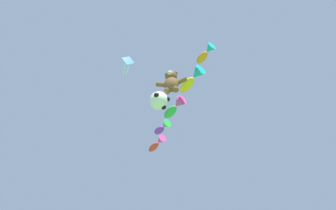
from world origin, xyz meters
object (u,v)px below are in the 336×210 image
at_px(fish_kite_tangerine, 206,53).
at_px(fish_kite_violet, 162,128).
at_px(fish_kite_goldfin, 192,79).
at_px(fish_kite_emerald, 174,108).
at_px(soccer_ball_kite, 159,101).
at_px(diamond_kite, 128,63).
at_px(fish_kite_crimson, 157,144).
at_px(teddy_bear_kite, 171,82).

xyz_separation_m(fish_kite_tangerine, fish_kite_violet, (-4.57, 6.15, -0.45)).
height_order(fish_kite_goldfin, fish_kite_emerald, fish_kite_goldfin).
relative_size(soccer_ball_kite, fish_kite_tangerine, 0.76).
bearing_deg(soccer_ball_kite, fish_kite_emerald, 88.17).
bearing_deg(fish_kite_violet, fish_kite_tangerine, -53.39).
distance_m(fish_kite_violet, diamond_kite, 7.00).
height_order(fish_kite_tangerine, fish_kite_goldfin, fish_kite_tangerine).
bearing_deg(fish_kite_emerald, fish_kite_violet, 124.02).
relative_size(fish_kite_emerald, fish_kite_crimson, 1.03).
xyz_separation_m(soccer_ball_kite, fish_kite_violet, (-1.46, 6.18, 3.56)).
distance_m(soccer_ball_kite, fish_kite_goldfin, 4.64).
xyz_separation_m(soccer_ball_kite, fish_kite_tangerine, (3.11, 0.03, 4.01)).
height_order(soccer_ball_kite, diamond_kite, diamond_kite).
bearing_deg(fish_kite_violet, soccer_ball_kite, -76.73).
relative_size(fish_kite_goldfin, fish_kite_emerald, 1.03).
relative_size(fish_kite_goldfin, diamond_kite, 1.01).
bearing_deg(fish_kite_emerald, diamond_kite, -115.21).
distance_m(teddy_bear_kite, soccer_ball_kite, 1.69).
bearing_deg(fish_kite_violet, fish_kite_emerald, -55.98).
relative_size(teddy_bear_kite, fish_kite_violet, 1.07).
bearing_deg(diamond_kite, fish_kite_goldfin, 33.80).
height_order(teddy_bear_kite, diamond_kite, diamond_kite).
bearing_deg(fish_kite_violet, diamond_kite, -94.93).
bearing_deg(fish_kite_emerald, fish_kite_tangerine, -51.88).
bearing_deg(fish_kite_violet, fish_kite_crimson, 117.47).
bearing_deg(fish_kite_goldfin, fish_kite_violet, 127.45).
height_order(teddy_bear_kite, fish_kite_goldfin, fish_kite_goldfin).
relative_size(fish_kite_violet, diamond_kite, 0.80).
bearing_deg(fish_kite_emerald, fish_kite_crimson, 121.16).
height_order(teddy_bear_kite, soccer_ball_kite, teddy_bear_kite).
distance_m(soccer_ball_kite, fish_kite_emerald, 5.07).
xyz_separation_m(soccer_ball_kite, fish_kite_crimson, (-2.47, 8.11, 3.42)).
relative_size(teddy_bear_kite, fish_kite_crimson, 0.90).
distance_m(fish_kite_emerald, diamond_kite, 5.13).
xyz_separation_m(fish_kite_goldfin, fish_kite_crimson, (-4.34, 6.28, -0.41)).
height_order(fish_kite_goldfin, fish_kite_violet, fish_kite_goldfin).
relative_size(teddy_bear_kite, fish_kite_emerald, 0.88).
relative_size(fish_kite_emerald, diamond_kite, 0.98).
relative_size(teddy_bear_kite, soccer_ball_kite, 1.68).
relative_size(fish_kite_tangerine, fish_kite_violet, 0.84).
xyz_separation_m(teddy_bear_kite, soccer_ball_kite, (-0.71, -0.01, -1.54)).
xyz_separation_m(teddy_bear_kite, fish_kite_emerald, (-0.59, 3.83, 1.78)).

